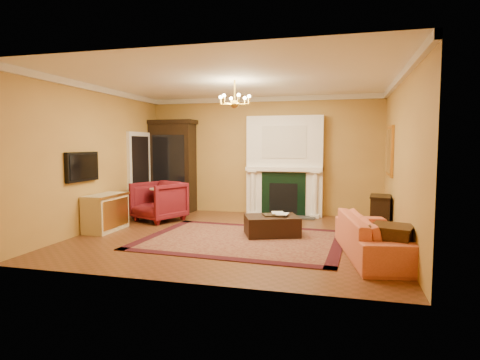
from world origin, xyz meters
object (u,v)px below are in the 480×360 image
(console_table, at_px, (380,214))
(wingback_armchair, at_px, (159,199))
(coral_sofa, at_px, (375,230))
(end_table, at_px, (391,248))
(pedestal_table, at_px, (159,201))
(leather_ottoman, at_px, (272,225))
(china_cabinet, at_px, (173,168))
(commode, at_px, (106,212))

(console_table, bearing_deg, wingback_armchair, -173.84)
(wingback_armchair, bearing_deg, coral_sofa, 2.45)
(wingback_armchair, xyz_separation_m, end_table, (4.86, -2.55, -0.20))
(pedestal_table, xyz_separation_m, end_table, (4.92, -2.66, -0.14))
(wingback_armchair, relative_size, leather_ottoman, 1.00)
(pedestal_table, bearing_deg, coral_sofa, -23.63)
(coral_sofa, distance_m, leather_ottoman, 2.14)
(china_cabinet, height_order, coral_sofa, china_cabinet)
(wingback_armchair, bearing_deg, leather_ottoman, 7.74)
(pedestal_table, height_order, commode, commode)
(end_table, bearing_deg, leather_ottoman, 140.67)
(console_table, bearing_deg, commode, -160.88)
(commode, height_order, leather_ottoman, commode)
(wingback_armchair, relative_size, coral_sofa, 0.45)
(commode, bearing_deg, console_table, 13.28)
(console_table, relative_size, leather_ottoman, 0.71)
(commode, bearing_deg, pedestal_table, 69.17)
(commode, bearing_deg, end_table, -13.14)
(end_table, height_order, leather_ottoman, end_table)
(leather_ottoman, bearing_deg, wingback_armchair, 141.58)
(china_cabinet, height_order, wingback_armchair, china_cabinet)
(wingback_armchair, relative_size, end_table, 1.67)
(commode, bearing_deg, coral_sofa, -7.36)
(china_cabinet, height_order, end_table, china_cabinet)
(coral_sofa, height_order, console_table, coral_sofa)
(pedestal_table, xyz_separation_m, console_table, (4.98, -0.09, -0.08))
(china_cabinet, xyz_separation_m, leather_ottoman, (3.09, -2.29, -0.96))
(end_table, bearing_deg, coral_sofa, 107.46)
(leather_ottoman, bearing_deg, console_table, 2.65)
(china_cabinet, xyz_separation_m, commode, (-0.33, -2.67, -0.78))
(china_cabinet, relative_size, wingback_armchair, 2.30)
(pedestal_table, bearing_deg, leather_ottoman, -19.14)
(commode, relative_size, coral_sofa, 0.45)
(commode, height_order, console_table, commode)
(wingback_armchair, bearing_deg, console_table, 25.44)
(commode, relative_size, console_table, 1.41)
(china_cabinet, relative_size, coral_sofa, 1.04)
(pedestal_table, height_order, console_table, pedestal_table)
(china_cabinet, xyz_separation_m, console_table, (5.18, -1.38, -0.80))
(china_cabinet, bearing_deg, leather_ottoman, -34.58)
(end_table, distance_m, leather_ottoman, 2.62)
(wingback_armchair, height_order, end_table, wingback_armchair)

